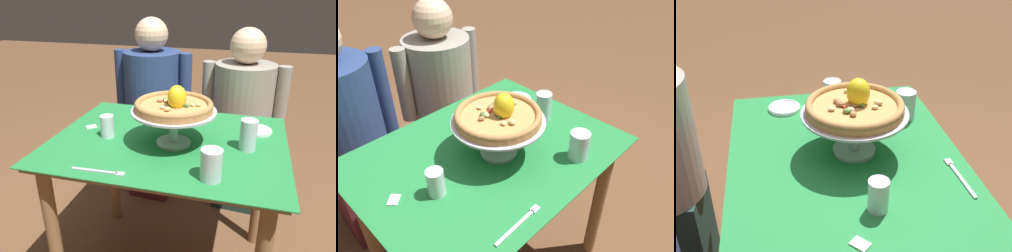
% 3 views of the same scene
% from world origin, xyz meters
% --- Properties ---
extents(dining_table, '(1.04, 0.80, 0.77)m').
position_xyz_m(dining_table, '(0.00, 0.00, 0.63)').
color(dining_table, olive).
rests_on(dining_table, ground).
extents(pizza_stand, '(0.36, 0.36, 0.16)m').
position_xyz_m(pizza_stand, '(0.03, -0.04, 0.89)').
color(pizza_stand, '#B7B7C1').
rests_on(pizza_stand, dining_table).
extents(pizza, '(0.33, 0.33, 0.11)m').
position_xyz_m(pizza, '(0.03, -0.04, 0.95)').
color(pizza, tan).
rests_on(pizza, pizza_stand).
extents(water_glass_side_right, '(0.07, 0.07, 0.13)m').
position_xyz_m(water_glass_side_right, '(0.35, -0.01, 0.83)').
color(water_glass_side_right, silver).
rests_on(water_glass_side_right, dining_table).
extents(water_glass_side_left, '(0.06, 0.06, 0.10)m').
position_xyz_m(water_glass_side_left, '(-0.28, -0.04, 0.81)').
color(water_glass_side_left, white).
rests_on(water_glass_side_left, dining_table).
extents(water_glass_front_right, '(0.08, 0.08, 0.12)m').
position_xyz_m(water_glass_front_right, '(0.23, -0.28, 0.82)').
color(water_glass_front_right, silver).
rests_on(water_glass_front_right, dining_table).
extents(side_plate, '(0.13, 0.13, 0.02)m').
position_xyz_m(side_plate, '(0.39, 0.19, 0.78)').
color(side_plate, white).
rests_on(side_plate, dining_table).
extents(dinner_fork, '(0.21, 0.03, 0.01)m').
position_xyz_m(dinner_fork, '(-0.17, -0.34, 0.77)').
color(dinner_fork, '#B7B7C1').
rests_on(dinner_fork, dining_table).
extents(sugar_packet, '(0.06, 0.06, 0.00)m').
position_xyz_m(sugar_packet, '(-0.40, 0.04, 0.77)').
color(sugar_packet, white).
rests_on(sugar_packet, dining_table).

